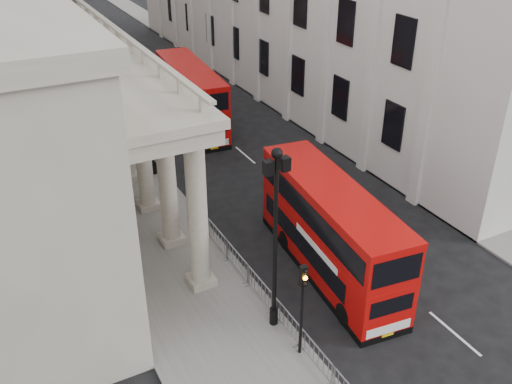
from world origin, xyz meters
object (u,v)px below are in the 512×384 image
lamp_post_mid (148,103)px  bus_far (191,95)px  pedestrian_c (101,172)px  pedestrian_a (117,193)px  bus_near (330,229)px  traffic_light (303,295)px  lamp_post_south (275,230)px  lamp_post_north (87,44)px  pedestrian_b (86,188)px

lamp_post_mid → bus_far: 8.98m
pedestrian_c → pedestrian_a: bearing=-90.5°
bus_near → bus_far: (1.09, 20.50, 0.04)m
traffic_light → pedestrian_c: bearing=100.6°
lamp_post_south → lamp_post_mid: size_ratio=1.00×
pedestrian_a → lamp_post_north: bearing=52.9°
bus_near → pedestrian_c: (-7.63, 14.03, -1.51)m
lamp_post_south → pedestrian_b: 15.58m
lamp_post_north → pedestrian_a: size_ratio=5.39×
lamp_post_north → bus_near: lamp_post_north is taller
bus_near → lamp_post_north: bearing=104.0°
traffic_light → pedestrian_b: 17.17m
lamp_post_south → pedestrian_a: lamp_post_south is taller
lamp_post_mid → bus_far: lamp_post_mid is taller
pedestrian_a → pedestrian_b: 1.94m
lamp_post_mid → pedestrian_b: size_ratio=4.52×
bus_near → lamp_post_mid: bearing=113.2°
lamp_post_south → bus_near: size_ratio=0.77×
pedestrian_a → pedestrian_c: 3.15m
pedestrian_a → pedestrian_b: bearing=113.9°
lamp_post_mid → bus_far: bearing=51.4°
pedestrian_a → lamp_post_south: bearing=-104.0°
pedestrian_c → bus_far: bearing=33.3°
lamp_post_south → pedestrian_b: (-4.69, 14.34, -3.87)m
bus_far → pedestrian_b: size_ratio=6.00×
lamp_post_south → bus_far: (5.39, 22.75, -2.46)m
lamp_post_south → traffic_light: 2.71m
lamp_post_mid → bus_near: 14.62m
lamp_post_north → pedestrian_c: size_ratio=5.38×
traffic_light → lamp_post_south: bearing=92.8°
lamp_post_mid → lamp_post_south: bearing=-90.0°
lamp_post_north → pedestrian_b: bearing=-104.9°
bus_far → pedestrian_c: bus_far is taller
traffic_light → bus_far: (5.29, 24.77, -0.66)m
lamp_post_mid → pedestrian_a: (-3.18, -2.86, -4.02)m
pedestrian_b → pedestrian_c: bearing=-122.1°
lamp_post_south → bus_near: (4.30, 2.25, -2.51)m
bus_near → lamp_post_south: bearing=-146.5°
lamp_post_south → pedestrian_c: (-3.33, 16.28, -4.02)m
lamp_post_north → pedestrian_b: (-4.69, -17.66, -3.87)m
lamp_post_south → traffic_light: (0.10, -2.02, -1.80)m
lamp_post_south → traffic_light: lamp_post_south is taller
lamp_post_mid → pedestrian_c: lamp_post_mid is taller
pedestrian_a → pedestrian_c: (-0.15, 3.14, 0.00)m
lamp_post_south → pedestrian_c: bearing=101.6°
pedestrian_b → bus_far: bearing=-137.3°
bus_near → bus_far: 20.53m
lamp_post_south → lamp_post_north: 32.00m
traffic_light → bus_near: 6.03m
traffic_light → pedestrian_a: (-3.28, 15.16, -2.22)m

